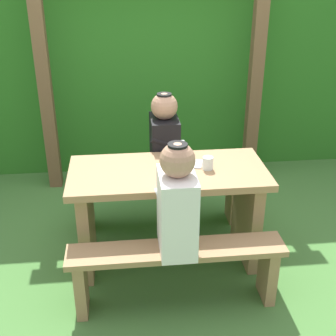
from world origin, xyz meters
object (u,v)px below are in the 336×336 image
(person_black_coat, at_px, (164,140))
(bench_far, at_px, (162,190))
(picnic_table, at_px, (168,200))
(bench_near, at_px, (176,264))
(cell_phone, at_px, (197,164))
(person_white_shirt, at_px, (177,202))
(drinking_glass, at_px, (208,163))
(bottle_left, at_px, (182,158))

(person_black_coat, bearing_deg, bench_far, 172.75)
(picnic_table, height_order, bench_near, picnic_table)
(picnic_table, xyz_separation_m, bench_near, (0.00, -0.50, -0.19))
(person_black_coat, height_order, cell_phone, person_black_coat)
(person_white_shirt, height_order, person_black_coat, same)
(bench_near, height_order, drinking_glass, drinking_glass)
(person_white_shirt, bearing_deg, cell_phone, 68.73)
(bench_near, bearing_deg, cell_phone, 68.93)
(cell_phone, bearing_deg, bottle_left, -140.08)
(bench_near, bearing_deg, drinking_glass, 59.96)
(bench_near, height_order, person_white_shirt, person_white_shirt)
(drinking_glass, relative_size, cell_phone, 0.66)
(cell_phone, bearing_deg, person_black_coat, 127.50)
(bench_near, distance_m, bottle_left, 0.74)
(bench_far, bearing_deg, person_black_coat, -7.25)
(person_white_shirt, xyz_separation_m, bottle_left, (0.10, 0.50, 0.07))
(person_black_coat, relative_size, drinking_glass, 7.82)
(person_white_shirt, distance_m, bottle_left, 0.52)
(bench_far, xyz_separation_m, drinking_glass, (0.28, -0.52, 0.48))
(picnic_table, relative_size, bottle_left, 6.43)
(person_white_shirt, distance_m, cell_phone, 0.60)
(person_black_coat, relative_size, cell_phone, 5.14)
(person_white_shirt, xyz_separation_m, cell_phone, (0.22, 0.56, -0.02))
(picnic_table, distance_m, person_white_shirt, 0.57)
(bench_far, height_order, person_white_shirt, person_white_shirt)
(bench_far, relative_size, drinking_glass, 15.21)
(picnic_table, bearing_deg, bench_far, 90.00)
(bench_far, distance_m, cell_phone, 0.66)
(picnic_table, bearing_deg, person_black_coat, 87.01)
(picnic_table, bearing_deg, person_white_shirt, -90.11)
(bench_far, relative_size, person_black_coat, 1.95)
(bench_near, relative_size, person_white_shirt, 1.95)
(bench_near, distance_m, bench_far, 1.01)
(picnic_table, bearing_deg, drinking_glass, -3.85)
(picnic_table, height_order, drinking_glass, drinking_glass)
(cell_phone, bearing_deg, bench_near, -97.13)
(bottle_left, bearing_deg, bench_far, 101.58)
(bench_far, xyz_separation_m, cell_phone, (0.22, -0.44, 0.44))
(person_white_shirt, xyz_separation_m, drinking_glass, (0.28, 0.48, 0.02))
(bench_near, xyz_separation_m, cell_phone, (0.22, 0.56, 0.44))
(picnic_table, xyz_separation_m, drinking_glass, (0.28, -0.02, 0.29))
(drinking_glass, bearing_deg, person_white_shirt, -120.29)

